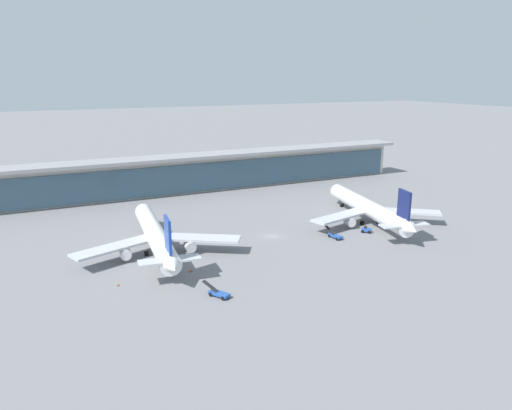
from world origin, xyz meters
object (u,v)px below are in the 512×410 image
object	(u,v)px
airliner_centre_stand	(369,208)
safety_cone_bravo	(190,270)
safety_cone_alpha	(191,270)
safety_cone_charlie	(118,284)
service_truck_near_nose_blue	(366,230)
service_truck_under_wing_blue	(218,293)
airliner_left_stand	(156,236)
service_truck_mid_apron_blue	(335,236)

from	to	relation	value
airliner_centre_stand	safety_cone_bravo	world-z (taller)	airliner_centre_stand
safety_cone_alpha	safety_cone_charlie	world-z (taller)	same
service_truck_near_nose_blue	safety_cone_alpha	distance (m)	57.00
service_truck_under_wing_blue	safety_cone_alpha	distance (m)	15.97
airliner_left_stand	service_truck_mid_apron_blue	bearing A→B (deg)	-12.32
airliner_left_stand	safety_cone_bravo	world-z (taller)	airliner_left_stand
airliner_left_stand	safety_cone_charlie	distance (m)	22.15
airliner_centre_stand	safety_cone_bravo	xyz separation A→B (m)	(-64.09, -13.76, -4.43)
airliner_left_stand	safety_cone_alpha	bearing A→B (deg)	-75.99
safety_cone_alpha	safety_cone_charlie	xyz separation A→B (m)	(-17.40, -0.79, 0.00)
airliner_centre_stand	safety_cone_alpha	distance (m)	65.30
service_truck_mid_apron_blue	safety_cone_charlie	world-z (taller)	service_truck_mid_apron_blue
service_truck_under_wing_blue	safety_cone_bravo	distance (m)	15.90
service_truck_near_nose_blue	service_truck_mid_apron_blue	bearing A→B (deg)	-179.06
service_truck_mid_apron_blue	airliner_centre_stand	bearing A→B (deg)	23.80
safety_cone_bravo	safety_cone_charlie	distance (m)	17.02
airliner_centre_stand	safety_cone_charlie	distance (m)	82.50
airliner_centre_stand	service_truck_mid_apron_blue	world-z (taller)	airliner_centre_stand
airliner_left_stand	service_truck_under_wing_blue	bearing A→B (deg)	-81.79
airliner_left_stand	service_truck_near_nose_blue	xyz separation A→B (m)	(60.78, -10.60, -3.88)
service_truck_mid_apron_blue	safety_cone_charlie	xyz separation A→B (m)	(-62.69, -6.35, -0.49)
airliner_centre_stand	safety_cone_alpha	bearing A→B (deg)	-167.88
airliner_centre_stand	service_truck_under_wing_blue	xyz separation A→B (m)	(-63.12, -29.63, -3.94)
airliner_centre_stand	safety_cone_alpha	size ratio (longest dim) A/B	80.40
safety_cone_bravo	airliner_centre_stand	bearing A→B (deg)	12.12
safety_cone_alpha	safety_cone_bravo	xyz separation A→B (m)	(-0.39, -0.09, 0.00)
airliner_left_stand	safety_cone_alpha	xyz separation A→B (m)	(4.08, -16.34, -4.43)
airliner_left_stand	service_truck_near_nose_blue	distance (m)	61.82
service_truck_near_nose_blue	safety_cone_alpha	bearing A→B (deg)	-174.22
airliner_centre_stand	safety_cone_bravo	bearing A→B (deg)	-167.88
airliner_centre_stand	service_truck_under_wing_blue	distance (m)	69.84
service_truck_near_nose_blue	safety_cone_bravo	bearing A→B (deg)	-174.17
airliner_left_stand	service_truck_mid_apron_blue	distance (m)	50.69
airliner_left_stand	service_truck_near_nose_blue	size ratio (longest dim) A/B	17.39
service_truck_near_nose_blue	airliner_left_stand	bearing A→B (deg)	170.11
service_truck_mid_apron_blue	safety_cone_charlie	distance (m)	63.01
service_truck_mid_apron_blue	safety_cone_bravo	xyz separation A→B (m)	(-45.68, -5.65, -0.49)
airliner_centre_stand	service_truck_near_nose_blue	xyz separation A→B (m)	(-6.99, -7.93, -3.88)
safety_cone_charlie	airliner_centre_stand	bearing A→B (deg)	10.11
service_truck_near_nose_blue	safety_cone_charlie	world-z (taller)	service_truck_near_nose_blue
service_truck_under_wing_blue	safety_cone_alpha	size ratio (longest dim) A/B	9.45
safety_cone_alpha	service_truck_under_wing_blue	bearing A→B (deg)	-87.91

